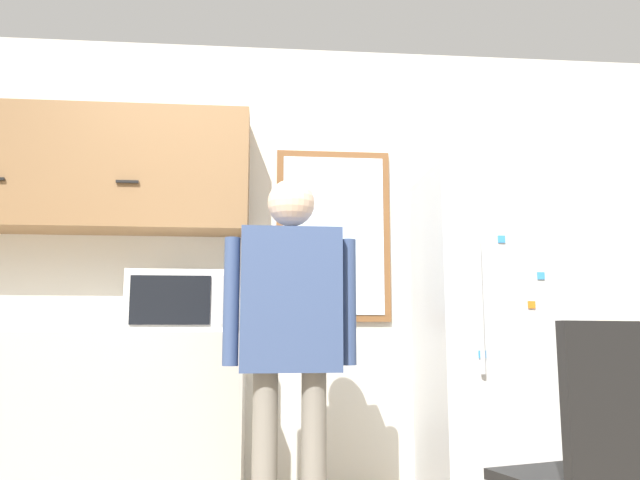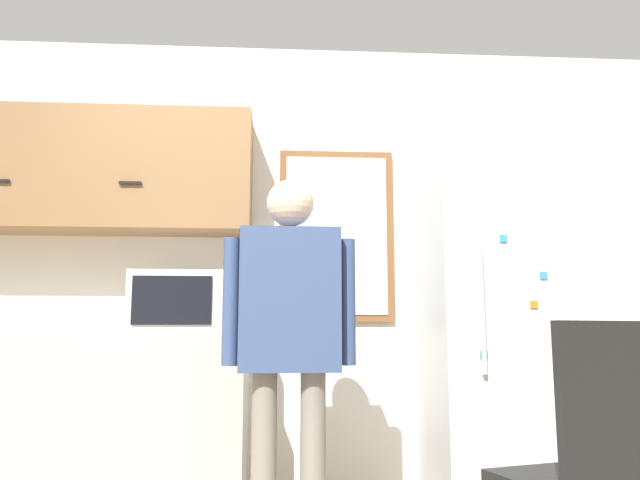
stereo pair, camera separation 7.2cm
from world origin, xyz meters
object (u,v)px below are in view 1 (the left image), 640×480
Objects in this scene: person at (290,320)px; chair at (591,456)px; microwave at (186,302)px; refrigerator at (496,337)px.

chair is at bearing -35.44° from person.
chair is (0.99, -0.68, -0.47)m from person.
person is 1.68× the size of chair.
person is at bearing -45.96° from microwave.
chair is (-0.16, -1.24, -0.39)m from refrigerator.
chair is at bearing -97.40° from refrigerator.
microwave is at bearing 132.93° from person.
microwave is 0.34× the size of person.
refrigerator is at bearing -113.64° from chair.
person is at bearing -154.01° from refrigerator.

